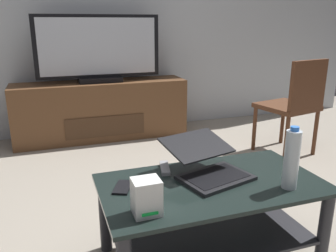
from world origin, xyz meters
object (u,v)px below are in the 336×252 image
(media_cabinet, at_px, (102,110))
(television, at_px, (99,50))
(router_box, at_px, (146,197))
(tv_remote, at_px, (165,168))
(coffee_table, at_px, (211,208))
(cell_phone, at_px, (123,187))
(water_bottle_near, at_px, (292,159))
(dining_chair, at_px, (294,102))
(laptop, at_px, (208,164))

(media_cabinet, height_order, television, television)
(router_box, distance_m, tv_remote, 0.45)
(router_box, height_order, tv_remote, router_box)
(coffee_table, bearing_deg, cell_phone, 168.79)
(media_cabinet, distance_m, tv_remote, 1.94)
(media_cabinet, relative_size, router_box, 11.56)
(media_cabinet, bearing_deg, water_bottle_near, -77.37)
(dining_chair, xyz_separation_m, cell_phone, (-1.76, -1.00, -0.06))
(router_box, xyz_separation_m, cell_phone, (-0.04, 0.25, -0.07))
(television, relative_size, cell_phone, 8.70)
(coffee_table, xyz_separation_m, laptop, (0.02, 0.09, 0.20))
(laptop, bearing_deg, tv_remote, 143.35)
(laptop, bearing_deg, coffee_table, -100.26)
(cell_phone, bearing_deg, laptop, 24.60)
(coffee_table, height_order, dining_chair, dining_chair)
(media_cabinet, xyz_separation_m, television, (0.00, -0.02, 0.61))
(media_cabinet, height_order, cell_phone, media_cabinet)
(media_cabinet, xyz_separation_m, dining_chair, (1.54, -1.07, 0.20))
(dining_chair, relative_size, laptop, 1.88)
(cell_phone, bearing_deg, router_box, -55.68)
(water_bottle_near, relative_size, cell_phone, 2.13)
(coffee_table, relative_size, cell_phone, 7.69)
(cell_phone, bearing_deg, television, 108.31)
(dining_chair, xyz_separation_m, router_box, (-1.71, -1.26, 0.01))
(television, xyz_separation_m, tv_remote, (0.04, -1.91, -0.47))
(television, distance_m, water_bottle_near, 2.38)
(laptop, distance_m, water_bottle_near, 0.40)
(coffee_table, bearing_deg, laptop, 79.74)
(media_cabinet, xyz_separation_m, cell_phone, (-0.22, -2.07, 0.13))
(media_cabinet, relative_size, tv_remote, 10.87)
(television, height_order, cell_phone, television)
(router_box, bearing_deg, dining_chair, 36.31)
(laptop, height_order, tv_remote, laptop)
(dining_chair, relative_size, cell_phone, 6.23)
(television, xyz_separation_m, router_box, (-0.17, -2.31, -0.40))
(media_cabinet, distance_m, router_box, 2.34)
(media_cabinet, distance_m, television, 0.61)
(water_bottle_near, relative_size, tv_remote, 1.87)
(laptop, xyz_separation_m, tv_remote, (-0.18, 0.14, -0.05))
(media_cabinet, bearing_deg, router_box, -94.27)
(tv_remote, bearing_deg, cell_phone, -137.80)
(media_cabinet, relative_size, dining_chair, 1.99)
(coffee_table, height_order, water_bottle_near, water_bottle_near)
(tv_remote, bearing_deg, router_box, -104.32)
(television, relative_size, tv_remote, 7.61)
(television, bearing_deg, cell_phone, -96.08)
(router_box, distance_m, cell_phone, 0.27)
(tv_remote, bearing_deg, water_bottle_near, -24.80)
(laptop, relative_size, tv_remote, 2.91)
(television, distance_m, router_box, 2.35)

